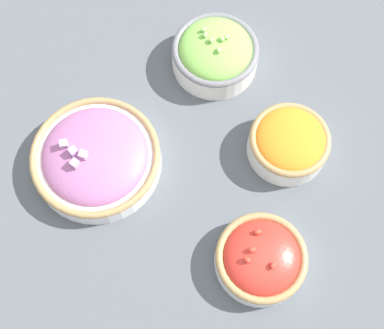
# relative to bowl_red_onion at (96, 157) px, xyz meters

# --- Properties ---
(ground_plane) EXTENTS (3.00, 3.00, 0.00)m
(ground_plane) POSITION_rel_bowl_red_onion_xyz_m (-0.10, -0.11, -0.03)
(ground_plane) COLOR #4C5156
(bowl_red_onion) EXTENTS (0.20, 0.20, 0.07)m
(bowl_red_onion) POSITION_rel_bowl_red_onion_xyz_m (0.00, 0.00, 0.00)
(bowl_red_onion) COLOR white
(bowl_red_onion) RESTS_ON ground_plane
(bowl_carrots) EXTENTS (0.13, 0.13, 0.06)m
(bowl_carrots) POSITION_rel_bowl_red_onion_xyz_m (-0.16, -0.26, 0.01)
(bowl_carrots) COLOR silver
(bowl_carrots) RESTS_ON ground_plane
(bowl_cherry_tomatoes) EXTENTS (0.14, 0.14, 0.06)m
(bowl_cherry_tomatoes) POSITION_rel_bowl_red_onion_xyz_m (-0.28, -0.11, -0.00)
(bowl_cherry_tomatoes) COLOR white
(bowl_cherry_tomatoes) RESTS_ON ground_plane
(bowl_lettuce) EXTENTS (0.15, 0.15, 0.08)m
(bowl_lettuce) POSITION_rel_bowl_red_onion_xyz_m (0.04, -0.26, 0.01)
(bowl_lettuce) COLOR silver
(bowl_lettuce) RESTS_ON ground_plane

